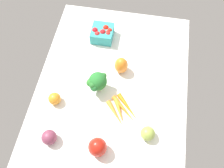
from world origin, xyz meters
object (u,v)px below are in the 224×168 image
at_px(red_onion_center, 49,137).
at_px(bell_pepper_red, 98,147).
at_px(bell_pepper_orange, 121,65).
at_px(carrot_bunch, 122,110).
at_px(berry_basket, 102,33).
at_px(heirloom_tomato_orange, 55,99).
at_px(heirloom_tomato_green, 148,133).
at_px(broccoli_head, 97,82).

relative_size(red_onion_center, bell_pepper_red, 0.71).
bearing_deg(bell_pepper_orange, carrot_bunch, 9.59).
distance_m(berry_basket, bell_pepper_red, 0.64).
bearing_deg(heirloom_tomato_orange, berry_basket, 160.50).
relative_size(heirloom_tomato_orange, heirloom_tomato_green, 0.92).
xyz_separation_m(broccoli_head, heirloom_tomato_green, (0.20, 0.27, -0.04)).
bearing_deg(heirloom_tomato_green, broccoli_head, -126.56).
bearing_deg(heirloom_tomato_green, carrot_bunch, -127.38).
height_order(heirloom_tomato_orange, carrot_bunch, heirloom_tomato_orange).
relative_size(red_onion_center, bell_pepper_orange, 0.70).
bearing_deg(red_onion_center, bell_pepper_red, 87.53).
distance_m(red_onion_center, bell_pepper_orange, 0.50).
bearing_deg(bell_pepper_red, broccoli_head, -168.52).
relative_size(berry_basket, carrot_bunch, 0.69).
relative_size(red_onion_center, heirloom_tomato_orange, 1.13).
relative_size(red_onion_center, carrot_bunch, 0.40).
height_order(bell_pepper_orange, heirloom_tomato_green, bell_pepper_orange).
xyz_separation_m(heirloom_tomato_orange, heirloom_tomato_green, (0.10, 0.46, 0.00)).
bearing_deg(berry_basket, heirloom_tomato_green, 30.15).
bearing_deg(heirloom_tomato_green, bell_pepper_red, -63.90).
relative_size(bell_pepper_red, bell_pepper_orange, 1.00).
xyz_separation_m(berry_basket, bell_pepper_red, (0.63, 0.10, 0.01)).
height_order(red_onion_center, broccoli_head, broccoli_head).
relative_size(red_onion_center, broccoli_head, 0.57).
bearing_deg(heirloom_tomato_green, berry_basket, -149.85).
height_order(bell_pepper_red, heirloom_tomato_orange, bell_pepper_red).
relative_size(berry_basket, broccoli_head, 0.99).
relative_size(broccoli_head, heirloom_tomato_green, 1.81).
xyz_separation_m(berry_basket, bell_pepper_orange, (0.20, 0.14, 0.01)).
height_order(berry_basket, heirloom_tomato_orange, berry_basket).
bearing_deg(broccoli_head, heirloom_tomato_green, 53.44).
relative_size(broccoli_head, heirloom_tomato_orange, 1.97).
relative_size(bell_pepper_red, carrot_bunch, 0.57).
distance_m(berry_basket, bell_pepper_orange, 0.24).
xyz_separation_m(broccoli_head, heirloom_tomato_orange, (0.10, -0.19, -0.04)).
bearing_deg(bell_pepper_orange, berry_basket, -145.83).
bearing_deg(berry_basket, red_onion_center, -11.12).
relative_size(bell_pepper_red, heirloom_tomato_orange, 1.59).
xyz_separation_m(broccoli_head, carrot_bunch, (0.10, 0.14, -0.06)).
height_order(broccoli_head, bell_pepper_orange, broccoli_head).
bearing_deg(broccoli_head, heirloom_tomato_orange, -61.80).
bearing_deg(broccoli_head, red_onion_center, -28.74).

